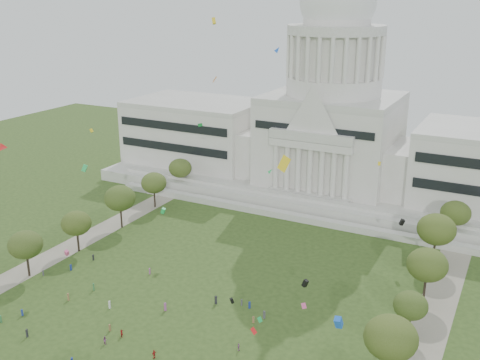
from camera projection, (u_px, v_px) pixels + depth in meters
capitol at (331, 129)px, 194.71m from camera, size 160.00×64.50×91.30m
path_left at (58, 253)px, 152.30m from camera, size 8.00×160.00×0.04m
path_right at (421, 352)px, 110.34m from camera, size 8.00×160.00×0.04m
row_tree_l_2 at (25, 245)px, 137.63m from camera, size 8.42×8.42×11.97m
row_tree_r_2 at (391, 338)px, 98.39m from camera, size 9.55×9.55×13.58m
row_tree_l_3 at (76, 223)px, 151.30m from camera, size 8.12×8.12×11.55m
row_tree_r_3 at (411, 306)px, 113.46m from camera, size 7.01×7.01×9.98m
row_tree_l_4 at (120, 198)px, 166.52m from camera, size 9.29×9.29×13.21m
row_tree_r_4 at (427, 265)px, 125.71m from camera, size 9.19×9.19×13.06m
row_tree_l_5 at (154, 183)px, 182.98m from camera, size 8.33×8.33×11.85m
row_tree_r_5 at (437, 229)px, 143.04m from camera, size 9.82×9.82×13.96m
row_tree_l_6 at (180, 168)px, 199.02m from camera, size 8.19×8.19×11.64m
row_tree_r_6 at (456, 213)px, 157.52m from camera, size 8.42×8.42×11.97m
person_4 at (154, 354)px, 108.26m from camera, size 0.92×1.22×1.86m
person_5 at (122, 333)px, 115.09m from camera, size 1.50×1.49×1.64m
person_8 at (105, 340)px, 112.77m from camera, size 0.91×0.67×1.70m
person_10 at (239, 347)px, 110.60m from camera, size 0.83×1.08×1.63m
distant_crowd at (120, 313)px, 122.29m from camera, size 67.73×38.53×1.95m
kite_swarm at (148, 219)px, 106.67m from camera, size 88.33×102.04×65.35m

